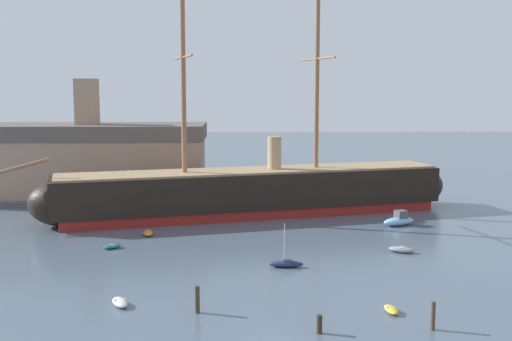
% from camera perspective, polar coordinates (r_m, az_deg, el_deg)
% --- Properties ---
extents(tall_ship, '(62.14, 21.65, 30.47)m').
position_cam_1_polar(tall_ship, '(87.84, -0.35, -1.87)').
color(tall_ship, maroon).
rests_on(tall_ship, ground).
extents(dinghy_foreground_left, '(2.03, 2.68, 0.58)m').
position_cam_1_polar(dinghy_foreground_left, '(54.35, -11.90, -11.29)').
color(dinghy_foreground_left, silver).
rests_on(dinghy_foreground_left, ground).
extents(dinghy_foreground_right, '(1.18, 2.18, 0.49)m').
position_cam_1_polar(dinghy_foreground_right, '(52.82, 11.83, -11.90)').
color(dinghy_foreground_right, gold).
rests_on(dinghy_foreground_right, ground).
extents(sailboat_near_centre, '(3.41, 1.14, 4.40)m').
position_cam_1_polar(sailboat_near_centre, '(63.83, 2.68, -8.19)').
color(sailboat_near_centre, '#1E284C').
rests_on(sailboat_near_centre, ground).
extents(dinghy_mid_left, '(2.17, 2.02, 0.49)m').
position_cam_1_polar(dinghy_mid_left, '(72.46, -12.55, -6.55)').
color(dinghy_mid_left, '#236670').
rests_on(dinghy_mid_left, ground).
extents(dinghy_mid_right, '(2.96, 2.27, 0.64)m').
position_cam_1_polar(dinghy_mid_right, '(70.87, 12.69, -6.81)').
color(dinghy_mid_right, gray).
rests_on(dinghy_mid_right, ground).
extents(dinghy_alongside_bow, '(1.57, 2.82, 0.63)m').
position_cam_1_polar(dinghy_alongside_bow, '(77.85, -9.50, -5.43)').
color(dinghy_alongside_bow, orange).
rests_on(dinghy_alongside_bow, ground).
extents(motorboat_alongside_stern, '(4.87, 3.63, 1.89)m').
position_cam_1_polar(motorboat_alongside_stern, '(84.07, 12.49, -4.29)').
color(motorboat_alongside_stern, '#7FB2D6').
rests_on(motorboat_alongside_stern, ground).
extents(dinghy_far_left, '(2.70, 3.15, 0.69)m').
position_cam_1_polar(dinghy_far_left, '(99.10, -17.77, -2.87)').
color(dinghy_far_left, gold).
rests_on(dinghy_far_left, ground).
extents(motorboat_distant_centre, '(4.72, 4.53, 1.94)m').
position_cam_1_polar(motorboat_distant_centre, '(105.98, 1.33, -1.66)').
color(motorboat_distant_centre, '#7FB2D6').
rests_on(motorboat_distant_centre, ground).
extents(mooring_piling_nearest, '(0.34, 0.34, 2.12)m').
position_cam_1_polar(mooring_piling_nearest, '(49.79, 15.33, -12.25)').
color(mooring_piling_nearest, '#4C3D2D').
rests_on(mooring_piling_nearest, ground).
extents(mooring_piling_left_pair, '(0.42, 0.42, 1.37)m').
position_cam_1_polar(mooring_piling_left_pair, '(47.83, 5.61, -13.33)').
color(mooring_piling_left_pair, '#382B1E').
rests_on(mooring_piling_left_pair, ground).
extents(mooring_piling_right_pair, '(0.37, 0.37, 2.16)m').
position_cam_1_polar(mooring_piling_right_pair, '(51.62, -5.19, -11.26)').
color(mooring_piling_right_pair, '#423323').
rests_on(mooring_piling_right_pair, ground).
extents(dockside_warehouse_left, '(40.88, 14.15, 18.59)m').
position_cam_1_polar(dockside_warehouse_left, '(103.49, -15.03, 0.76)').
color(dockside_warehouse_left, '#565659').
rests_on(dockside_warehouse_left, ground).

